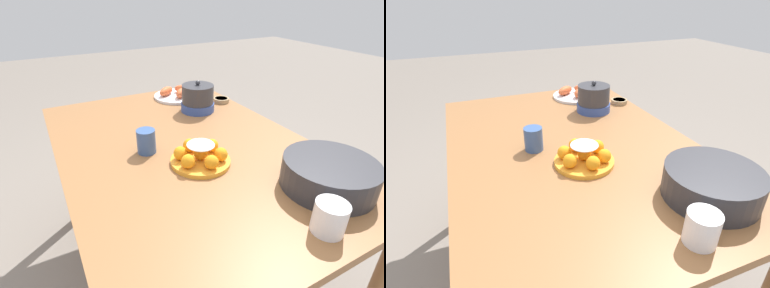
# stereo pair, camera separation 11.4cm
# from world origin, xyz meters

# --- Properties ---
(ground_plane) EXTENTS (12.00, 12.00, 0.00)m
(ground_plane) POSITION_xyz_m (0.00, 0.00, 0.00)
(ground_plane) COLOR slate
(dining_table) EXTENTS (1.42, 0.96, 0.74)m
(dining_table) POSITION_xyz_m (0.00, 0.00, 0.65)
(dining_table) COLOR #936038
(dining_table) RESTS_ON ground_plane
(cake_plate) EXTENTS (0.22, 0.22, 0.08)m
(cake_plate) POSITION_xyz_m (0.16, -0.01, 0.77)
(cake_plate) COLOR gold
(cake_plate) RESTS_ON dining_table
(serving_bowl) EXTENTS (0.29, 0.29, 0.10)m
(serving_bowl) POSITION_xyz_m (0.48, 0.27, 0.79)
(serving_bowl) COLOR #2D2D33
(serving_bowl) RESTS_ON dining_table
(sauce_bowl) EXTENTS (0.09, 0.09, 0.02)m
(sauce_bowl) POSITION_xyz_m (-0.35, 0.41, 0.75)
(sauce_bowl) COLOR tan
(sauce_bowl) RESTS_ON dining_table
(seafood_platter) EXTENTS (0.27, 0.27, 0.06)m
(seafood_platter) POSITION_xyz_m (-0.54, 0.23, 0.76)
(seafood_platter) COLOR silver
(seafood_platter) RESTS_ON dining_table
(cup_near) EXTENTS (0.07, 0.07, 0.09)m
(cup_near) POSITION_xyz_m (-0.01, -0.16, 0.79)
(cup_near) COLOR #38568E
(cup_near) RESTS_ON dining_table
(cup_far) EXTENTS (0.09, 0.09, 0.09)m
(cup_far) POSITION_xyz_m (0.61, 0.11, 0.78)
(cup_far) COLOR white
(cup_far) RESTS_ON dining_table
(warming_pot) EXTENTS (0.17, 0.17, 0.16)m
(warming_pot) POSITION_xyz_m (-0.30, 0.23, 0.80)
(warming_pot) COLOR #334C99
(warming_pot) RESTS_ON dining_table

